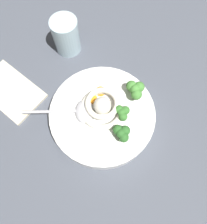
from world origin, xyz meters
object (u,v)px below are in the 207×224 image
at_px(noodle_pile, 102,106).
at_px(soup_spoon, 79,111).
at_px(soup_bowl, 104,115).
at_px(drinking_glass, 66,36).
at_px(folded_napkin, 10,91).

height_order(noodle_pile, soup_spoon, noodle_pile).
bearing_deg(soup_bowl, soup_spoon, 55.02).
relative_size(noodle_pile, soup_spoon, 0.74).
xyz_separation_m(noodle_pile, drinking_glass, (0.23, -0.04, -0.01)).
height_order(soup_spoon, drinking_glass, drinking_glass).
bearing_deg(soup_spoon, drinking_glass, -79.80).
xyz_separation_m(soup_spoon, drinking_glass, (0.21, -0.10, -0.00)).
distance_m(soup_bowl, soup_spoon, 0.07).
bearing_deg(noodle_pile, soup_bowl, 162.29).
relative_size(soup_bowl, folded_napkin, 1.46).
relative_size(noodle_pile, folded_napkin, 0.67).
xyz_separation_m(soup_bowl, folded_napkin, (0.21, 0.16, -0.02)).
height_order(soup_bowl, soup_spoon, soup_spoon).
distance_m(soup_spoon, folded_napkin, 0.22).
height_order(noodle_pile, folded_napkin, noodle_pile).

